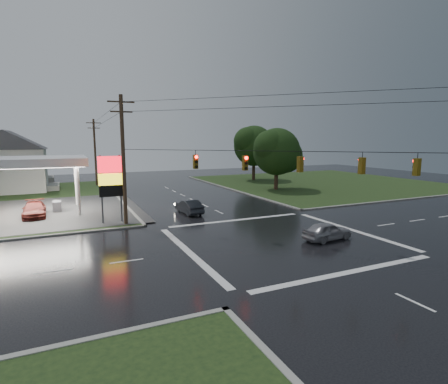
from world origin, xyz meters
name	(u,v)px	position (x,y,z in m)	size (l,w,h in m)	color
ground	(279,240)	(0.00, 0.00, 0.00)	(120.00, 120.00, 0.00)	black
grass_ne	(322,182)	(26.00, 26.00, 0.04)	(36.00, 36.00, 0.08)	black
pylon_sign	(111,178)	(-10.50, 10.50, 4.01)	(2.00, 0.35, 6.00)	#59595E
utility_pole_nw	(123,159)	(-9.50, 9.50, 5.72)	(2.20, 0.32, 11.00)	#382619
utility_pole_n	(95,151)	(-9.50, 38.00, 5.47)	(2.20, 0.32, 10.50)	#382619
traffic_signals	(282,151)	(0.02, -0.02, 6.48)	(26.87, 26.87, 1.47)	black
house_near	(10,161)	(-20.95, 36.00, 4.41)	(11.05, 8.48, 8.60)	silver
house_far	(13,157)	(-21.95, 48.00, 4.41)	(11.05, 8.48, 8.60)	silver
tree_ne_near	(278,152)	(14.14, 21.99, 5.56)	(7.99, 6.80, 8.98)	black
tree_ne_far	(255,146)	(17.15, 33.99, 6.18)	(8.46, 7.20, 9.80)	black
car_north	(189,207)	(-3.01, 11.62, 0.69)	(1.47, 4.21, 1.39)	black
car_crossing	(327,231)	(3.19, -1.46, 0.67)	(1.57, 3.91, 1.33)	gray
car_pump	(34,210)	(-16.93, 16.20, 0.72)	(2.00, 4.93, 1.43)	#5D1B15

